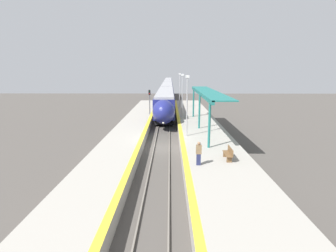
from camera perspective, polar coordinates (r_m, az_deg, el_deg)
ground_plane at (r=24.75m, az=-1.37°, el=-4.80°), size 120.00×120.00×0.00m
rail_left at (r=24.76m, az=-3.04°, el=-4.63°), size 0.08×90.00×0.15m
rail_right at (r=24.72m, az=0.31°, el=-4.64°), size 0.08×90.00×0.15m
train at (r=77.64m, az=-0.10°, el=8.35°), size 2.83×96.73×3.93m
platform_right at (r=24.85m, az=8.40°, el=-3.75°), size 5.05×64.00×0.94m
platform_left at (r=24.99m, az=-9.60°, el=-3.70°), size 3.77×64.00×0.94m
platform_bench at (r=19.15m, az=13.08°, el=-5.79°), size 0.44×1.60×0.89m
person_waiting at (r=17.64m, az=6.70°, el=-5.89°), size 0.36×0.22×1.61m
railway_signal at (r=37.79m, az=-4.03°, el=5.21°), size 0.28×0.28×4.45m
lamppost_near at (r=24.98m, az=4.17°, el=5.23°), size 0.36×0.20×5.80m
lamppost_mid at (r=34.94m, az=3.13°, el=7.16°), size 0.36×0.20×5.80m
lamppost_far at (r=44.92m, az=2.55°, el=8.23°), size 0.36×0.20×5.80m
station_canopy at (r=28.51m, az=8.10°, el=6.97°), size 2.02×17.76×4.05m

